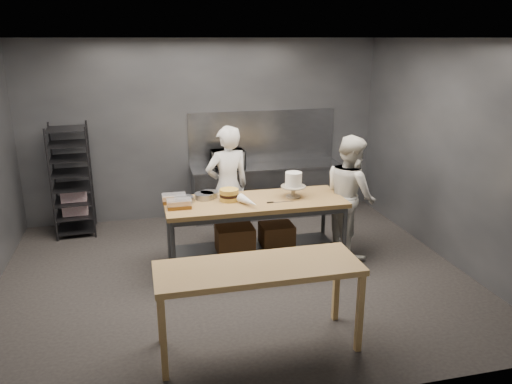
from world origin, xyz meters
TOP-DOWN VIEW (x-y plane):
  - ground at (0.00, 0.00)m, footprint 6.00×6.00m
  - back_wall at (0.00, 2.50)m, footprint 6.00×0.04m
  - work_table at (0.34, 0.33)m, footprint 2.40×0.90m
  - near_counter at (-0.07, -1.59)m, footprint 2.00×0.70m
  - back_counter at (1.00, 2.18)m, footprint 2.60×0.60m
  - splashback_panel at (1.00, 2.48)m, footprint 2.60×0.02m
  - speed_rack at (-2.17, 2.10)m, footprint 0.64×0.68m
  - chef_behind at (0.11, 1.04)m, footprint 0.74×0.56m
  - chef_right at (1.75, 0.39)m, footprint 0.70×0.88m
  - microwave at (0.32, 2.18)m, footprint 0.54×0.37m
  - frosted_cake_stand at (0.89, 0.33)m, footprint 0.34×0.34m
  - layer_cake at (0.01, 0.38)m, footprint 0.25×0.25m
  - cake_pans at (-0.38, 0.53)m, footprint 0.61×0.40m
  - piping_bag at (0.21, 0.11)m, footprint 0.25×0.40m
  - offset_spatula at (0.60, 0.16)m, footprint 0.37×0.02m
  - pastry_clamshells at (-0.69, 0.36)m, footprint 0.35×0.45m

SIDE VIEW (x-z plane):
  - ground at x=0.00m, z-range 0.00..0.00m
  - back_counter at x=1.00m, z-range 0.00..0.90m
  - work_table at x=0.34m, z-range 0.11..1.03m
  - near_counter at x=-0.07m, z-range 0.36..1.26m
  - speed_rack at x=-2.17m, z-range -0.02..1.73m
  - chef_right at x=1.75m, z-range 0.00..1.72m
  - chef_behind at x=0.11m, z-range 0.00..1.82m
  - offset_spatula at x=0.60m, z-range 0.92..0.93m
  - cake_pans at x=-0.38m, z-range 0.92..0.99m
  - pastry_clamshells at x=-0.69m, z-range 0.92..1.03m
  - piping_bag at x=0.21m, z-range 0.92..1.04m
  - layer_cake at x=0.01m, z-range 0.92..1.08m
  - microwave at x=0.32m, z-range 0.90..1.20m
  - frosted_cake_stand at x=0.89m, z-range 0.96..1.31m
  - splashback_panel at x=1.00m, z-range 0.90..1.80m
  - back_wall at x=0.00m, z-range 0.00..3.00m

